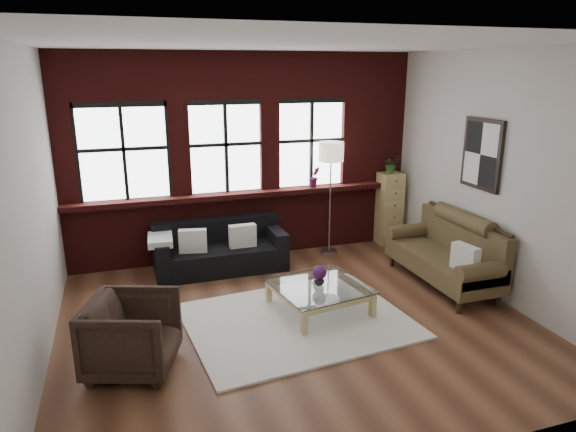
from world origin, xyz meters
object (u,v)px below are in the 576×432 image
object	(u,v)px
dark_sofa	(220,248)
drawer_chest	(389,208)
coffee_table	(319,298)
vintage_settee	(443,250)
armchair	(132,335)
floor_lamp	(330,194)
vase	(319,280)

from	to	relation	value
dark_sofa	drawer_chest	bearing A→B (deg)	6.34
drawer_chest	coffee_table	bearing A→B (deg)	-135.44
vintage_settee	armchair	world-z (taller)	vintage_settee
vintage_settee	floor_lamp	xyz separation A→B (m)	(-0.98, 1.72, 0.48)
floor_lamp	armchair	bearing A→B (deg)	-141.23
dark_sofa	vase	xyz separation A→B (m)	(0.91, -1.74, 0.07)
coffee_table	vase	bearing A→B (deg)	90.00
coffee_table	floor_lamp	size ratio (longest dim) A/B	0.54
dark_sofa	armchair	size ratio (longest dim) A/B	2.29
armchair	drawer_chest	bearing A→B (deg)	-38.88
drawer_chest	floor_lamp	world-z (taller)	floor_lamp
armchair	floor_lamp	bearing A→B (deg)	-31.89
vintage_settee	vase	size ratio (longest dim) A/B	14.29
coffee_table	vase	distance (m)	0.25
floor_lamp	dark_sofa	bearing A→B (deg)	-173.60
dark_sofa	coffee_table	xyz separation A→B (m)	(0.91, -1.74, -0.18)
vintage_settee	coffee_table	xyz separation A→B (m)	(-1.93, -0.22, -0.34)
vintage_settee	armchair	distance (m)	4.28
vintage_settee	coffee_table	world-z (taller)	vintage_settee
vase	vintage_settee	bearing A→B (deg)	6.61
vase	floor_lamp	size ratio (longest dim) A/B	0.07
coffee_table	floor_lamp	bearing A→B (deg)	64.01
vintage_settee	vase	world-z (taller)	vintage_settee
vase	armchair	bearing A→B (deg)	-164.40
coffee_table	dark_sofa	bearing A→B (deg)	117.62
dark_sofa	drawer_chest	distance (m)	3.05
drawer_chest	armchair	bearing A→B (deg)	-148.23
coffee_table	drawer_chest	xyz separation A→B (m)	(2.11, 2.07, 0.45)
vintage_settee	vase	distance (m)	1.95
vase	floor_lamp	xyz separation A→B (m)	(0.95, 1.95, 0.57)
vintage_settee	armchair	bearing A→B (deg)	-168.47
dark_sofa	floor_lamp	world-z (taller)	floor_lamp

